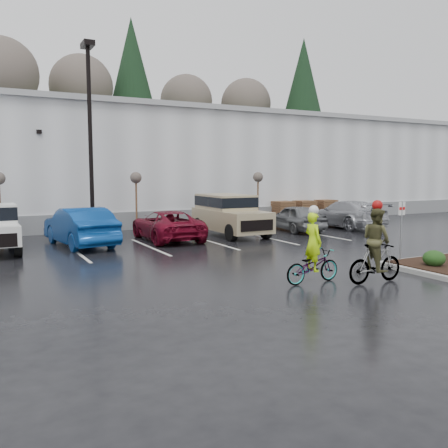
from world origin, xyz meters
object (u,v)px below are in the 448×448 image
car_red (167,225)px  cyclist_hivis (313,259)px  sapling_east (258,180)px  fire_lane_sign (401,224)px  pallet_stack_a (283,212)px  suv_tan (231,215)px  car_blue (80,227)px  pallet_stack_c (325,210)px  car_far_silver (346,214)px  lamppost (90,119)px  sapling_mid (136,181)px  cyclist_olive (376,253)px  pallet_stack_b (304,211)px  car_grey (296,218)px

car_red → cyclist_hivis: (0.56, -10.19, -0.00)m
sapling_east → fire_lane_sign: (-2.20, -12.80, -1.32)m
pallet_stack_a → car_red: 10.49m
car_red → suv_tan: bearing=-177.2°
car_blue → sapling_east: bearing=-171.4°
pallet_stack_c → car_far_silver: car_far_silver is taller
lamppost → cyclist_hivis: (3.49, -12.50, -4.99)m
pallet_stack_a → fire_lane_sign: fire_lane_sign is taller
suv_tan → sapling_mid: bearing=140.1°
sapling_mid → cyclist_olive: (2.59, -14.33, -1.86)m
sapling_east → car_red: 8.06m
car_red → suv_tan: suv_tan is taller
lamppost → car_blue: (-1.04, -2.25, -4.85)m
sapling_mid → car_far_silver: bearing=-16.5°
pallet_stack_a → car_far_silver: 4.58m
pallet_stack_c → cyclist_olive: size_ratio=0.57×
cyclist_olive → sapling_mid: bearing=11.8°
sapling_east → suv_tan: sapling_east is taller
car_red → cyclist_hivis: bearing=95.0°
car_red → cyclist_olive: (2.16, -11.02, 0.17)m
pallet_stack_b → pallet_stack_c: size_ratio=1.00×
pallet_stack_b → suv_tan: 8.90m
lamppost → car_red: size_ratio=1.83×
fire_lane_sign → car_far_silver: fire_lane_sign is taller
pallet_stack_b → car_grey: size_ratio=0.32×
sapling_mid → car_red: 3.91m
cyclist_olive → cyclist_hivis: bearing=64.1°
pallet_stack_a → sapling_east: bearing=-158.2°
sapling_mid → pallet_stack_a: sapling_mid is taller
car_blue → car_red: car_blue is taller
pallet_stack_b → car_grey: car_grey is taller
car_blue → cyclist_hivis: cyclist_hivis is taller
fire_lane_sign → cyclist_hivis: size_ratio=0.98×
fire_lane_sign → car_far_silver: size_ratio=0.41×
fire_lane_sign → suv_tan: 9.66m
pallet_stack_b → car_blue: bearing=-164.4°
lamppost → car_grey: lamppost is taller
pallet_stack_a → cyclist_olive: size_ratio=0.57×
fire_lane_sign → cyclist_hivis: (-4.31, -0.70, -0.71)m
cyclist_hivis → sapling_mid: bearing=2.0°
lamppost → pallet_stack_a: size_ratio=6.83×
lamppost → pallet_stack_a: 13.61m
car_grey → suv_tan: bearing=5.3°
pallet_stack_c → fire_lane_sign: (-8.20, -13.80, 0.73)m
pallet_stack_b → car_grey: bearing=-131.7°
fire_lane_sign → pallet_stack_c: bearing=59.3°
lamppost → car_red: (2.93, -2.31, -4.99)m
lamppost → sapling_mid: bearing=21.8°
car_blue → car_grey: bearing=171.9°
car_blue → car_grey: 11.41m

